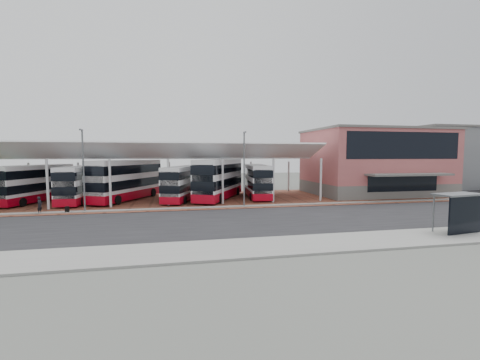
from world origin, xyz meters
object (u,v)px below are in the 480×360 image
Objects in this scene: terminal at (375,162)px; bus_4 at (219,179)px; bus_2 at (127,180)px; bus_shelter at (464,208)px; pedestrian at (40,205)px; bus_0 at (35,184)px; bus_5 at (257,181)px; bus_3 at (183,183)px; bus_1 at (81,184)px.

bus_4 is (-22.74, -0.98, -2.13)m from terminal.
bus_2 reaches higher than bus_shelter.
bus_0 is at bearing 36.08° from pedestrian.
bus_5 is (16.39, -0.71, -0.33)m from bus_2.
bus_2 reaches higher than bus_3.
pedestrian is at bearing -133.06° from bus_4.
bus_0 is 0.91× the size of bus_2.
bus_5 is 2.92× the size of bus_shelter.
bus_shelter is (14.31, -21.57, -0.68)m from bus_4.
pedestrian is (-1.70, -7.53, -1.29)m from bus_1.
bus_0 is 42.78m from bus_shelter.
bus_5 is (21.48, -0.03, 0.01)m from bus_1.
terminal is 44.47m from bus_0.
bus_4 is (4.53, 0.23, 0.40)m from bus_3.
pedestrian is at bearing -169.03° from terminal.
bus_2 is (10.32, -0.32, 0.27)m from bus_0.
terminal is at bearing 4.34° from bus_1.
bus_shelter is at bearing -32.02° from bus_1.
pedestrian is 0.45× the size of bus_shelter.
bus_shelter is (30.74, -22.16, -0.31)m from bus_1.
bus_3 reaches higher than bus_shelter.
bus_2 is at bearing 179.50° from terminal.
bus_2 reaches higher than bus_0.
bus_0 is at bearing -154.83° from bus_2.
pedestrian is (-6.79, -8.22, -1.62)m from bus_2.
bus_3 is at bearing -50.12° from pedestrian.
bus_1 is at bearing 8.50° from bus_0.
bus_2 is 7.28× the size of pedestrian.
bus_3 is at bearing -168.92° from bus_5.
bus_shelter is (25.65, -22.85, -0.65)m from bus_2.
bus_1 is 21.48m from bus_5.
bus_1 is 37.90m from bus_shelter.
bus_3 is at bearing -0.14° from bus_1.
bus_0 is at bearing 179.21° from terminal.
pedestrian is (-18.13, -6.94, -1.66)m from bus_4.
bus_2 is 3.30× the size of bus_shelter.
terminal reaches higher than pedestrian.
terminal is at bearing 28.45° from bus_4.
pedestrian is (-23.18, -7.50, -1.30)m from bus_5.
bus_2 is 0.98× the size of bus_4.
bus_5 is at bearing 104.77° from bus_shelter.
bus_4 is at bearing -167.28° from bus_5.
bus_2 is at bearing -160.43° from bus_4.
bus_3 is 9.61m from bus_5.
bus_4 is at bearing 1.72° from bus_1.
bus_shelter reaches higher than pedestrian.
bus_shelter is (9.26, -22.13, -0.32)m from bus_5.
terminal is at bearing 61.56° from bus_shelter.
bus_1 is 0.88× the size of bus_2.
bus_3 is at bearing -151.16° from bus_4.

